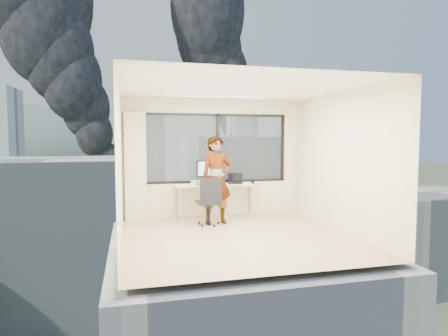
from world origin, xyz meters
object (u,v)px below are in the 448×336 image
object	(u,v)px
person	(217,180)
monitor	(207,172)
chair	(208,201)
laptop	(235,179)
desk	(217,201)
game_console	(198,182)
handbag	(238,178)

from	to	relation	value
person	monitor	distance (m)	0.64
chair	laptop	size ratio (longest dim) A/B	2.92
desk	laptop	bearing A→B (deg)	-0.91
chair	game_console	world-z (taller)	chair
chair	person	distance (m)	0.46
game_console	laptop	distance (m)	0.84
monitor	laptop	size ratio (longest dim) A/B	1.54
chair	game_console	distance (m)	0.97
person	monitor	size ratio (longest dim) A/B	3.39
desk	chair	world-z (taller)	chair
monitor	handbag	xyz separation A→B (m)	(0.74, 0.13, -0.16)
desk	laptop	size ratio (longest dim) A/B	5.26
desk	monitor	distance (m)	0.67
desk	monitor	world-z (taller)	monitor
desk	game_console	distance (m)	0.61
person	game_console	bearing A→B (deg)	99.88
monitor	laptop	distance (m)	0.64
monitor	handbag	size ratio (longest dim) A/B	1.91
desk	game_console	bearing A→B (deg)	145.46
desk	monitor	size ratio (longest dim) A/B	3.40
person	laptop	size ratio (longest dim) A/B	5.24
person	game_console	xyz separation A→B (m)	(-0.25, 0.81, -0.11)
person	laptop	distance (m)	0.77
desk	person	world-z (taller)	person
monitor	laptop	world-z (taller)	monitor
chair	monitor	size ratio (longest dim) A/B	1.89
desk	laptop	xyz separation A→B (m)	(0.42, -0.01, 0.48)
game_console	laptop	size ratio (longest dim) A/B	0.80
laptop	desk	bearing A→B (deg)	-162.51
desk	person	distance (m)	0.77
laptop	monitor	bearing A→B (deg)	-169.36
game_console	handbag	distance (m)	0.92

